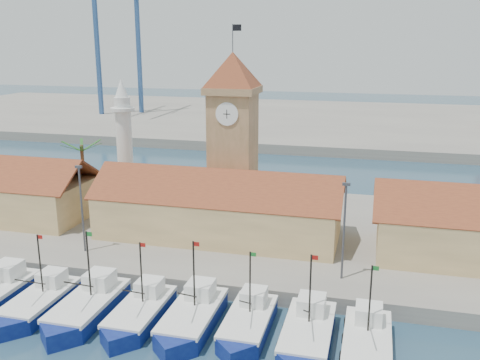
# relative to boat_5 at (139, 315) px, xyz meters

# --- Properties ---
(ground) EXTENTS (400.00, 400.00, 0.00)m
(ground) POSITION_rel_boat_5_xyz_m (1.67, -2.48, -0.74)
(ground) COLOR #1C3A4C
(ground) RESTS_ON ground
(quay) EXTENTS (140.00, 32.00, 1.50)m
(quay) POSITION_rel_boat_5_xyz_m (1.67, 21.52, 0.01)
(quay) COLOR gray
(quay) RESTS_ON ground
(terminal) EXTENTS (240.00, 80.00, 2.00)m
(terminal) POSITION_rel_boat_5_xyz_m (1.67, 107.52, 0.26)
(terminal) COLOR gray
(terminal) RESTS_ON ground
(boat_3) EXTENTS (3.44, 9.42, 7.13)m
(boat_3) POSITION_rel_boat_5_xyz_m (-9.11, -0.46, -0.00)
(boat_3) COLOR navy
(boat_3) RESTS_ON ground
(boat_4) EXTENTS (3.76, 10.31, 7.80)m
(boat_4) POSITION_rel_boat_5_xyz_m (-4.61, -0.34, 0.07)
(boat_4) COLOR navy
(boat_4) RESTS_ON ground
(boat_5) EXTENTS (3.45, 9.45, 7.15)m
(boat_5) POSITION_rel_boat_5_xyz_m (0.00, 0.00, 0.00)
(boat_5) COLOR navy
(boat_5) RESTS_ON ground
(boat_6) EXTENTS (3.66, 10.02, 7.58)m
(boat_6) POSITION_rel_boat_5_xyz_m (4.45, 0.25, 0.04)
(boat_6) COLOR navy
(boat_6) RESTS_ON ground
(boat_7) EXTENTS (3.38, 9.26, 7.00)m
(boat_7) POSITION_rel_boat_5_xyz_m (9.00, 0.65, -0.02)
(boat_7) COLOR navy
(boat_7) RESTS_ON ground
(boat_8) EXTENTS (3.63, 9.94, 7.52)m
(boat_8) POSITION_rel_boat_5_xyz_m (13.80, 0.04, 0.04)
(boat_8) COLOR navy
(boat_8) RESTS_ON ground
(boat_9) EXTENTS (3.46, 9.48, 7.18)m
(boat_9) POSITION_rel_boat_5_xyz_m (18.23, -0.02, 0.00)
(boat_9) COLOR navy
(boat_9) RESTS_ON ground
(hall_center) EXTENTS (27.04, 10.13, 7.61)m
(hall_center) POSITION_rel_boat_5_xyz_m (1.67, 17.52, 3.25)
(hall_center) COLOR #E3BB7C
(hall_center) RESTS_ON quay
(clock_tower) EXTENTS (5.80, 5.80, 22.70)m
(clock_tower) POSITION_rel_boat_5_xyz_m (1.67, 23.52, 11.22)
(clock_tower) COLOR tan
(clock_tower) RESTS_ON quay
(minaret) EXTENTS (3.00, 3.00, 16.30)m
(minaret) POSITION_rel_boat_5_xyz_m (-13.33, 25.52, 8.99)
(minaret) COLOR silver
(minaret) RESTS_ON quay
(palm_tree) EXTENTS (5.60, 5.03, 8.39)m
(palm_tree) POSITION_rel_boat_5_xyz_m (-18.33, 23.52, 5.51)
(palm_tree) COLOR brown
(palm_tree) RESTS_ON quay
(lamp_posts) EXTENTS (80.70, 0.25, 9.03)m
(lamp_posts) POSITION_rel_boat_5_xyz_m (2.17, 9.52, 5.74)
(lamp_posts) COLOR #3F3F44
(lamp_posts) RESTS_ON quay
(crane_blue_far) EXTENTS (1.00, 33.07, 48.82)m
(crane_blue_far) POSITION_rel_boat_5_xyz_m (-57.26, 98.23, 28.34)
(crane_blue_far) COLOR #294C80
(crane_blue_far) RESTS_ON terminal
(crane_blue_near) EXTENTS (1.00, 31.25, 40.21)m
(crane_blue_near) POSITION_rel_boat_5_xyz_m (-47.82, 104.27, 23.47)
(crane_blue_near) COLOR #294C80
(crane_blue_near) RESTS_ON terminal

